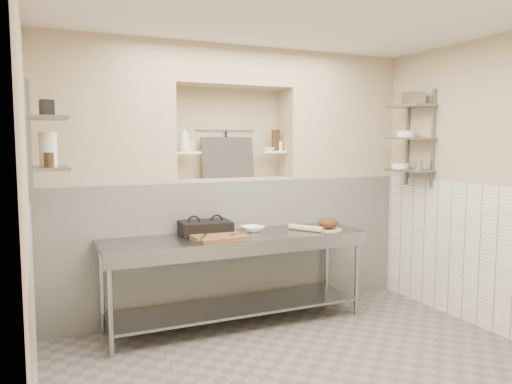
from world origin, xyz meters
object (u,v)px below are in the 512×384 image
prep_table (236,261)px  cutting_board (220,238)px  mixing_bowl (252,229)px  bread_loaf (328,223)px  jug_left (48,149)px  panini_press (205,228)px  bowl_alcove (269,149)px  rolling_pin (306,228)px  bottle_soap (184,139)px

prep_table → cutting_board: (-0.22, -0.14, 0.28)m
mixing_bowl → bread_loaf: bread_loaf is taller
cutting_board → jug_left: jug_left is taller
panini_press → bread_loaf: size_ratio=2.56×
mixing_bowl → bread_loaf: 0.79m
cutting_board → bread_loaf: 1.20m
cutting_board → bowl_alcove: bowl_alcove is taller
prep_table → bread_loaf: (0.98, -0.12, 0.33)m
cutting_board → panini_press: bearing=96.9°
rolling_pin → bowl_alcove: (-0.13, 0.61, 0.80)m
panini_press → rolling_pin: bearing=-8.5°
prep_table → jug_left: (-1.67, -0.06, 1.11)m
cutting_board → mixing_bowl: (0.46, 0.29, 0.01)m
mixing_bowl → bowl_alcove: size_ratio=1.82×
panini_press → bowl_alcove: bearing=27.7°
prep_table → bread_loaf: bread_loaf is taller
rolling_pin → bowl_alcove: bowl_alcove is taller
panini_press → bowl_alcove: 1.22m
cutting_board → mixing_bowl: 0.54m
rolling_pin → bread_loaf: bearing=-14.9°
cutting_board → bread_loaf: (1.20, 0.02, 0.05)m
bowl_alcove → jug_left: size_ratio=0.44×
cutting_board → rolling_pin: rolling_pin is taller
cutting_board → mixing_bowl: mixing_bowl is taller
rolling_pin → mixing_bowl: bearing=158.0°
panini_press → bowl_alcove: size_ratio=4.19×
bottle_soap → bread_loaf: bearing=-26.1°
prep_table → jug_left: 2.00m
cutting_board → bowl_alcove: size_ratio=3.91×
panini_press → jug_left: jug_left is taller
bowl_alcove → mixing_bowl: bearing=-133.3°
bread_loaf → jug_left: jug_left is taller
cutting_board → bottle_soap: bottle_soap is taller
prep_table → bottle_soap: bearing=123.4°
bread_loaf → jug_left: size_ratio=0.73×
prep_table → cutting_board: bearing=-147.0°
bottle_soap → jug_left: bottle_soap is taller
bowl_alcove → bread_loaf: bearing=-61.7°
bread_loaf → prep_table: bearing=173.1°
prep_table → panini_press: (-0.26, 0.17, 0.32)m
cutting_board → bread_loaf: bearing=1.1°
panini_press → cutting_board: 0.32m
rolling_pin → jug_left: 2.55m
panini_press → bottle_soap: size_ratio=1.97×
cutting_board → jug_left: (-1.45, 0.08, 0.83)m
bottle_soap → bowl_alcove: (0.97, 0.02, -0.11)m
mixing_bowl → jug_left: (-1.91, -0.20, 0.82)m
cutting_board → mixing_bowl: bearing=32.2°
bottle_soap → bowl_alcove: 0.98m
cutting_board → mixing_bowl: size_ratio=2.15×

